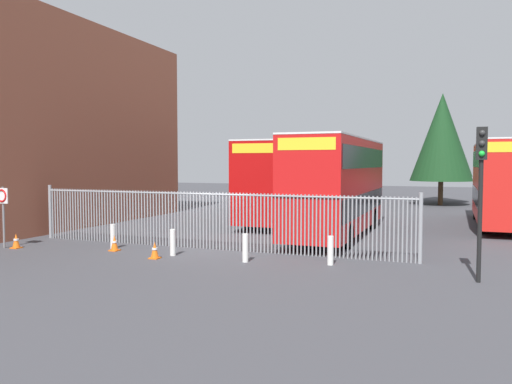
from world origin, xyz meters
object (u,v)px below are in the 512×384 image
object	(u,v)px
double_decker_bus_behind_fence_right	(289,179)
bollard_near_left	(113,236)
double_decker_bus_near_gate	(338,183)
traffic_light_kerbside	(481,175)
double_decker_bus_behind_fence_left	(502,180)
bollard_near_right	(245,248)
bollard_center_front	(173,242)
traffic_cone_by_gate	(155,250)
double_decker_bus_far_back	(329,174)
traffic_cone_mid_forecourt	(114,243)
speed_limit_sign_post	(2,203)
bollard_far_right	(330,250)
traffic_cone_near_kerb	(16,241)

from	to	relation	value
double_decker_bus_behind_fence_right	bollard_near_left	xyz separation A→B (m)	(-3.63, -10.98, -1.95)
double_decker_bus_near_gate	bollard_near_left	bearing A→B (deg)	-137.64
double_decker_bus_behind_fence_right	traffic_light_kerbside	size ratio (longest dim) A/B	2.51
double_decker_bus_behind_fence_left	bollard_near_right	size ratio (longest dim) A/B	11.38
double_decker_bus_near_gate	double_decker_bus_behind_fence_left	distance (m)	9.74
bollard_near_left	traffic_light_kerbside	bearing A→B (deg)	-3.87
bollard_center_front	traffic_cone_by_gate	size ratio (longest dim) A/B	1.61
double_decker_bus_far_back	traffic_light_kerbside	xyz separation A→B (m)	(10.30, -25.83, 0.56)
bollard_center_front	traffic_light_kerbside	size ratio (longest dim) A/B	0.22
double_decker_bus_near_gate	bollard_near_left	distance (m)	10.15
bollard_near_right	traffic_cone_mid_forecourt	xyz separation A→B (m)	(-5.44, 0.18, -0.19)
double_decker_bus_behind_fence_right	speed_limit_sign_post	size ratio (longest dim) A/B	4.50
double_decker_bus_behind_fence_right	traffic_light_kerbside	bearing A→B (deg)	-51.83
double_decker_bus_near_gate	traffic_cone_mid_forecourt	xyz separation A→B (m)	(-6.99, -7.11, -2.13)
bollard_far_right	traffic_cone_mid_forecourt	size ratio (longest dim) A/B	1.61
bollard_far_right	traffic_cone_near_kerb	distance (m)	12.20
double_decker_bus_behind_fence_right	bollard_center_front	bearing A→B (deg)	-93.49
double_decker_bus_near_gate	traffic_cone_mid_forecourt	distance (m)	10.20
bollard_near_left	traffic_cone_by_gate	size ratio (longest dim) A/B	1.61
double_decker_bus_near_gate	bollard_far_right	bearing A→B (deg)	-79.76
double_decker_bus_behind_fence_left	traffic_cone_mid_forecourt	world-z (taller)	double_decker_bus_behind_fence_left
double_decker_bus_behind_fence_right	traffic_light_kerbside	distance (m)	15.10
traffic_cone_by_gate	speed_limit_sign_post	world-z (taller)	speed_limit_sign_post
speed_limit_sign_post	bollard_center_front	bearing A→B (deg)	8.56
traffic_cone_by_gate	speed_limit_sign_post	distance (m)	6.85
double_decker_bus_behind_fence_right	bollard_near_left	world-z (taller)	double_decker_bus_behind_fence_right
bollard_near_right	speed_limit_sign_post	xyz separation A→B (m)	(-9.84, -0.91, 1.30)
double_decker_bus_behind_fence_left	speed_limit_sign_post	world-z (taller)	double_decker_bus_behind_fence_left
double_decker_bus_behind_fence_right	bollard_near_right	world-z (taller)	double_decker_bus_behind_fence_right
bollard_near_right	traffic_cone_by_gate	xyz separation A→B (m)	(-3.16, -0.59, -0.19)
double_decker_bus_behind_fence_right	traffic_cone_mid_forecourt	bearing A→B (deg)	-105.99
speed_limit_sign_post	traffic_light_kerbside	distance (m)	17.04
traffic_cone_by_gate	double_decker_bus_far_back	bearing A→B (deg)	89.97
bollard_near_left	double_decker_bus_far_back	bearing A→B (deg)	83.91
traffic_cone_mid_forecourt	traffic_cone_near_kerb	size ratio (longest dim) A/B	1.00
traffic_light_kerbside	double_decker_bus_behind_fence_left	bearing A→B (deg)	83.31
bollard_near_left	speed_limit_sign_post	world-z (taller)	speed_limit_sign_post
double_decker_bus_behind_fence_left	traffic_cone_by_gate	xyz separation A→B (m)	(-11.96, -14.39, -2.13)
bollard_near_left	traffic_cone_near_kerb	distance (m)	3.79
traffic_cone_near_kerb	traffic_light_kerbside	distance (m)	16.73
double_decker_bus_near_gate	double_decker_bus_behind_fence_left	xyz separation A→B (m)	(7.25, 6.51, 0.00)
double_decker_bus_behind_fence_right	traffic_cone_mid_forecourt	xyz separation A→B (m)	(-3.26, -11.38, -2.13)
bollard_far_right	speed_limit_sign_post	bearing A→B (deg)	-173.31
double_decker_bus_behind_fence_left	bollard_near_right	xyz separation A→B (m)	(-8.80, -13.80, -1.95)
bollard_near_left	traffic_cone_mid_forecourt	xyz separation A→B (m)	(0.37, -0.40, -0.19)
bollard_near_left	traffic_light_kerbside	xyz separation A→B (m)	(12.96, -0.88, 2.51)
double_decker_bus_behind_fence_left	bollard_far_right	bearing A→B (deg)	-114.51
double_decker_bus_far_back	speed_limit_sign_post	bearing A→B (deg)	-104.20
bollard_near_right	double_decker_bus_behind_fence_right	bearing A→B (deg)	100.67
double_decker_bus_behind_fence_left	speed_limit_sign_post	distance (m)	23.76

